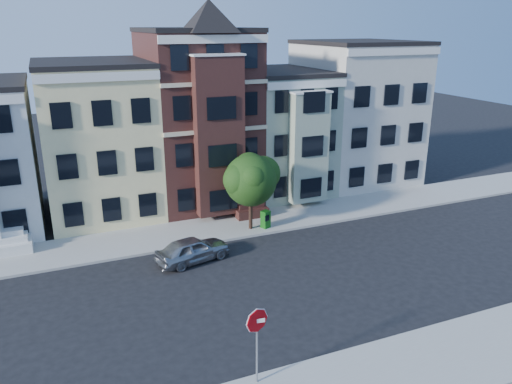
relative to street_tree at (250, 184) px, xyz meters
name	(u,v)px	position (x,y,z in m)	size (l,w,h in m)	color
ground	(282,284)	(-1.12, -7.02, -3.15)	(120.00, 120.00, 0.00)	black
far_sidewalk	(229,227)	(-1.12, 0.98, -3.07)	(60.00, 4.00, 0.15)	#9E9B93
near_sidewalk	(377,381)	(-1.12, -15.02, -3.07)	(60.00, 4.00, 0.15)	#9E9B93
house_yellow	(98,141)	(-8.12, 7.48, 1.85)	(7.00, 9.00, 10.00)	#F5E39D
house_brown	(197,119)	(-1.12, 7.48, 2.85)	(7.00, 9.00, 12.00)	#3B1C18
house_green	(278,132)	(5.38, 7.48, 1.35)	(6.00, 9.00, 9.00)	#919F88
house_cream	(355,114)	(12.38, 7.48, 2.35)	(8.00, 9.00, 11.00)	beige
street_tree	(250,184)	(0.00, 0.00, 0.00)	(5.15, 5.15, 5.99)	#274919
parked_car	(193,250)	(-4.59, -2.79, -2.44)	(1.68, 4.18, 1.42)	#9D9EA4
newspaper_box	(266,219)	(0.94, -0.22, -2.44)	(0.51, 0.45, 1.12)	#135814
stop_sign	(257,341)	(-5.22, -13.41, -1.28)	(0.94, 0.13, 3.44)	#AB0006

